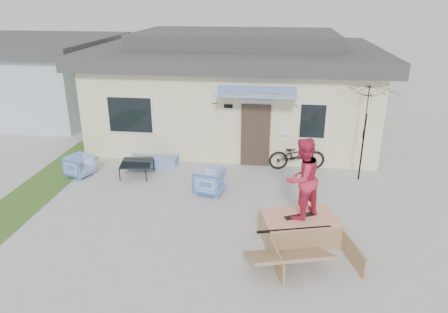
# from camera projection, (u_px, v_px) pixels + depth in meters

# --- Properties ---
(ground) EXTENTS (90.00, 90.00, 0.00)m
(ground) POSITION_uv_depth(u_px,v_px,m) (202.00, 233.00, 10.04)
(ground) COLOR #AAAAAA
(ground) RESTS_ON ground
(grass_strip) EXTENTS (1.40, 8.00, 0.01)m
(grass_strip) POSITION_uv_depth(u_px,v_px,m) (43.00, 186.00, 12.50)
(grass_strip) COLOR #355B22
(grass_strip) RESTS_ON ground
(house) EXTENTS (10.80, 8.49, 4.10)m
(house) POSITION_uv_depth(u_px,v_px,m) (236.00, 86.00, 16.73)
(house) COLOR beige
(house) RESTS_ON ground
(neighbor_house) EXTENTS (8.60, 7.60, 3.50)m
(neighbor_house) POSITION_uv_depth(u_px,v_px,m) (21.00, 75.00, 19.88)
(neighbor_house) COLOR silver
(neighbor_house) RESTS_ON ground
(loveseat) EXTENTS (1.57, 0.53, 0.60)m
(loveseat) POSITION_uv_depth(u_px,v_px,m) (154.00, 157.00, 13.90)
(loveseat) COLOR #2058AD
(loveseat) RESTS_ON ground
(armchair_left) EXTENTS (0.89, 0.92, 0.74)m
(armchair_left) POSITION_uv_depth(u_px,v_px,m) (79.00, 165.00, 13.10)
(armchair_left) COLOR #2058AD
(armchair_left) RESTS_ON ground
(armchair_right) EXTENTS (0.88, 0.92, 0.81)m
(armchair_right) POSITION_uv_depth(u_px,v_px,m) (210.00, 180.00, 11.96)
(armchair_right) COLOR #2058AD
(armchair_right) RESTS_ON ground
(coffee_table) EXTENTS (1.08, 1.08, 0.46)m
(coffee_table) POSITION_uv_depth(u_px,v_px,m) (137.00, 169.00, 13.14)
(coffee_table) COLOR black
(coffee_table) RESTS_ON ground
(bicycle) EXTENTS (1.90, 0.91, 1.17)m
(bicycle) POSITION_uv_depth(u_px,v_px,m) (297.00, 152.00, 13.54)
(bicycle) COLOR black
(bicycle) RESTS_ON ground
(patio_umbrella) EXTENTS (1.87, 1.73, 2.20)m
(patio_umbrella) POSITION_uv_depth(u_px,v_px,m) (365.00, 125.00, 12.34)
(patio_umbrella) COLOR black
(patio_umbrella) RESTS_ON ground
(skate_ramp) EXTENTS (2.20, 2.59, 0.56)m
(skate_ramp) POSITION_uv_depth(u_px,v_px,m) (299.00, 228.00, 9.72)
(skate_ramp) COLOR #95744E
(skate_ramp) RESTS_ON ground
(skateboard) EXTENTS (0.74, 0.49, 0.05)m
(skateboard) POSITION_uv_depth(u_px,v_px,m) (299.00, 216.00, 9.66)
(skateboard) COLOR black
(skateboard) RESTS_ON skate_ramp
(skater) EXTENTS (1.16, 1.16, 1.89)m
(skater) POSITION_uv_depth(u_px,v_px,m) (302.00, 178.00, 9.31)
(skater) COLOR #C72847
(skater) RESTS_ON skateboard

